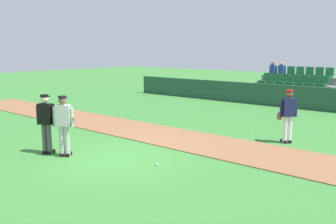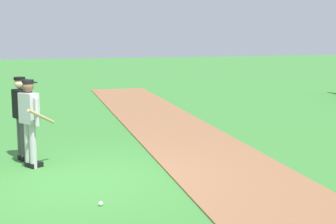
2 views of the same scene
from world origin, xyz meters
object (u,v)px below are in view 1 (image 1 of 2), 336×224
at_px(umpire_home_plate, 46,121).
at_px(runner_navy_jersey, 288,114).
at_px(baseball, 157,164).
at_px(batter_grey_jersey, 64,124).

height_order(umpire_home_plate, runner_navy_jersey, same).
bearing_deg(baseball, umpire_home_plate, -159.18).
bearing_deg(runner_navy_jersey, baseball, -111.58).
xyz_separation_m(umpire_home_plate, runner_navy_jersey, (4.97, 5.66, -0.04)).
relative_size(batter_grey_jersey, baseball, 23.78).
bearing_deg(batter_grey_jersey, umpire_home_plate, -165.53).
relative_size(batter_grey_jersey, runner_navy_jersey, 1.00).
distance_m(batter_grey_jersey, baseball, 2.94).
xyz_separation_m(umpire_home_plate, baseball, (3.21, 1.22, -0.96)).
distance_m(batter_grey_jersey, umpire_home_plate, 0.66).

